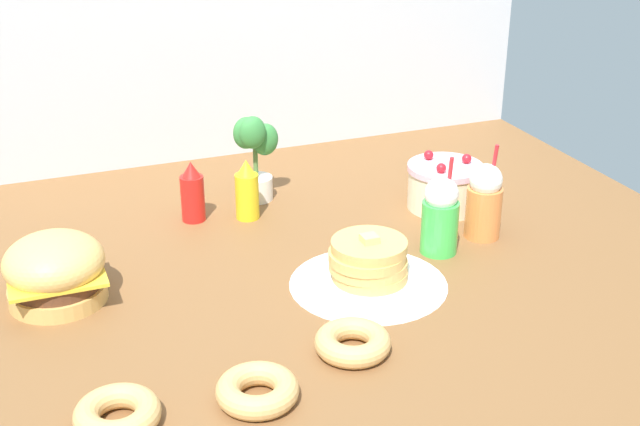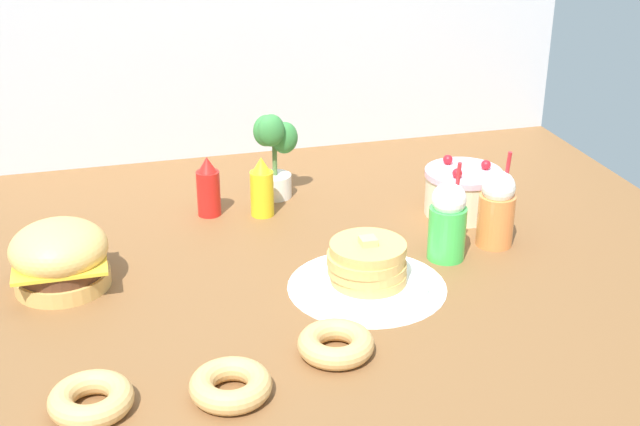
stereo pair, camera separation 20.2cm
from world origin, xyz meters
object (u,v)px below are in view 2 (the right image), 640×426
(donut_pink_glaze, at_px, (91,399))
(donut_vanilla, at_px, (336,343))
(potted_plant, at_px, (274,152))
(pancake_stack, at_px, (367,268))
(orange_float_cup, at_px, (497,209))
(layer_cake, at_px, (462,191))
(burger, at_px, (60,257))
(mustard_bottle, at_px, (262,188))
(ketchup_bottle, at_px, (208,188))
(donut_chocolate, at_px, (231,385))
(cream_soda_cup, at_px, (448,221))

(donut_pink_glaze, xyz_separation_m, donut_vanilla, (0.50, 0.06, 0.00))
(potted_plant, bearing_deg, pancake_stack, -80.94)
(orange_float_cup, bearing_deg, layer_cake, 90.86)
(pancake_stack, height_order, potted_plant, potted_plant)
(layer_cake, bearing_deg, donut_pink_glaze, -147.66)
(burger, xyz_separation_m, mustard_bottle, (0.54, 0.28, 0.00))
(ketchup_bottle, bearing_deg, donut_pink_glaze, -112.53)
(pancake_stack, distance_m, ketchup_bottle, 0.60)
(mustard_bottle, height_order, orange_float_cup, orange_float_cup)
(potted_plant, bearing_deg, donut_chocolate, -107.36)
(potted_plant, bearing_deg, donut_vanilla, -93.79)
(ketchup_bottle, height_order, potted_plant, potted_plant)
(orange_float_cup, bearing_deg, burger, 176.89)
(layer_cake, bearing_deg, mustard_bottle, 166.17)
(donut_chocolate, distance_m, donut_vanilla, 0.25)
(layer_cake, bearing_deg, pancake_stack, -139.00)
(orange_float_cup, height_order, donut_vanilla, orange_float_cup)
(pancake_stack, xyz_separation_m, donut_pink_glaze, (-0.65, -0.32, -0.03))
(burger, distance_m, ketchup_bottle, 0.51)
(layer_cake, relative_size, cream_soda_cup, 0.83)
(layer_cake, relative_size, donut_chocolate, 1.34)
(donut_pink_glaze, distance_m, potted_plant, 1.07)
(burger, xyz_separation_m, cream_soda_cup, (0.94, -0.10, 0.02))
(burger, distance_m, donut_pink_glaze, 0.52)
(donut_vanilla, bearing_deg, orange_float_cup, 35.48)
(cream_soda_cup, bearing_deg, donut_chocolate, -145.24)
(orange_float_cup, xyz_separation_m, donut_pink_glaze, (-1.04, -0.45, -0.08))
(donut_pink_glaze, height_order, donut_chocolate, same)
(cream_soda_cup, bearing_deg, ketchup_bottle, 142.10)
(donut_pink_glaze, bearing_deg, potted_plant, 58.69)
(ketchup_bottle, relative_size, mustard_bottle, 1.00)
(orange_float_cup, bearing_deg, potted_plant, 136.76)
(burger, height_order, donut_pink_glaze, burger)
(burger, xyz_separation_m, pancake_stack, (0.70, -0.19, -0.03))
(pancake_stack, bearing_deg, potted_plant, 99.06)
(cream_soda_cup, bearing_deg, pancake_stack, -158.85)
(layer_cake, xyz_separation_m, cream_soda_cup, (-0.15, -0.25, 0.04))
(ketchup_bottle, xyz_separation_m, cream_soda_cup, (0.54, -0.42, 0.02))
(mustard_bottle, height_order, cream_soda_cup, cream_soda_cup)
(mustard_bottle, distance_m, donut_chocolate, 0.85)
(donut_pink_glaze, bearing_deg, ketchup_bottle, 67.47)
(layer_cake, bearing_deg, donut_chocolate, -138.74)
(burger, height_order, pancake_stack, burger)
(ketchup_bottle, distance_m, donut_chocolate, 0.86)
(layer_cake, relative_size, donut_vanilla, 1.34)
(burger, height_order, potted_plant, potted_plant)
(layer_cake, distance_m, mustard_bottle, 0.56)
(orange_float_cup, xyz_separation_m, donut_vanilla, (-0.54, -0.39, -0.08))
(pancake_stack, relative_size, ketchup_bottle, 1.70)
(burger, distance_m, potted_plant, 0.73)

